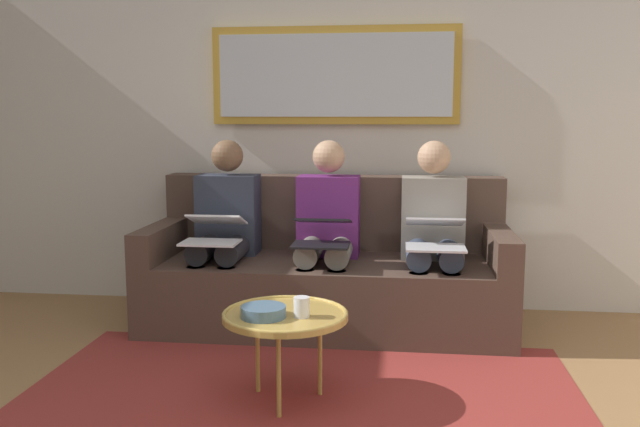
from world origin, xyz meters
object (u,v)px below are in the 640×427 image
(couch, at_px, (328,273))
(person_middle, at_px, (327,228))
(coffee_table, at_px, (285,316))
(person_left, at_px, (433,230))
(laptop_black, at_px, (322,231))
(framed_mirror, at_px, (335,75))
(laptop_white, at_px, (214,229))
(laptop_silver, at_px, (435,233))
(bowl, at_px, (263,312))
(person_right, at_px, (224,226))
(cup, at_px, (302,307))

(couch, distance_m, person_middle, 0.31)
(coffee_table, distance_m, person_left, 1.36)
(person_left, height_order, laptop_black, person_left)
(laptop_black, bearing_deg, coffee_table, 86.20)
(framed_mirror, xyz_separation_m, laptop_black, (0.00, 0.70, -0.92))
(couch, bearing_deg, person_middle, 90.00)
(person_left, bearing_deg, laptop_white, 10.46)
(person_middle, bearing_deg, laptop_silver, 159.97)
(person_left, bearing_deg, laptop_black, 20.77)
(person_middle, height_order, laptop_black, person_middle)
(couch, height_order, laptop_black, couch)
(framed_mirror, bearing_deg, coffee_table, 87.85)
(bowl, height_order, person_right, person_right)
(cup, bearing_deg, bowl, 7.72)
(cup, height_order, laptop_silver, laptop_silver)
(person_right, height_order, laptop_white, person_right)
(couch, relative_size, laptop_black, 6.04)
(laptop_silver, distance_m, laptop_black, 0.64)
(bowl, relative_size, person_middle, 0.17)
(laptop_white, bearing_deg, couch, -154.52)
(coffee_table, bearing_deg, person_middle, -93.00)
(person_middle, xyz_separation_m, laptop_black, (0.00, 0.24, 0.02))
(cup, distance_m, laptop_black, 0.97)
(framed_mirror, distance_m, person_middle, 1.05)
(person_right, bearing_deg, laptop_silver, 169.67)
(framed_mirror, bearing_deg, person_left, 144.47)
(couch, xyz_separation_m, laptop_black, (0.00, 0.31, 0.32))
(laptop_black, bearing_deg, cup, 91.24)
(framed_mirror, relative_size, bowl, 8.21)
(framed_mirror, xyz_separation_m, laptop_white, (0.64, 0.69, -0.92))
(coffee_table, relative_size, cup, 6.27)
(person_left, distance_m, person_middle, 0.64)
(coffee_table, relative_size, laptop_silver, 1.45)
(coffee_table, xyz_separation_m, bowl, (0.08, 0.07, 0.04))
(cup, xyz_separation_m, person_right, (0.66, -1.20, 0.15))
(person_left, relative_size, person_right, 1.00)
(framed_mirror, bearing_deg, laptop_silver, 132.83)
(laptop_silver, height_order, laptop_black, laptop_silver)
(framed_mirror, bearing_deg, laptop_white, 47.29)
(cup, distance_m, person_left, 1.35)
(framed_mirror, height_order, laptop_white, framed_mirror)
(couch, xyz_separation_m, laptop_white, (0.64, 0.31, 0.32))
(bowl, distance_m, laptop_white, 1.12)
(coffee_table, distance_m, cup, 0.11)
(framed_mirror, relative_size, laptop_white, 4.44)
(coffee_table, height_order, bowl, bowl)
(cup, relative_size, laptop_silver, 0.23)
(framed_mirror, height_order, person_left, framed_mirror)
(person_left, height_order, person_right, same)
(person_middle, xyz_separation_m, person_right, (0.64, 0.00, 0.00))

